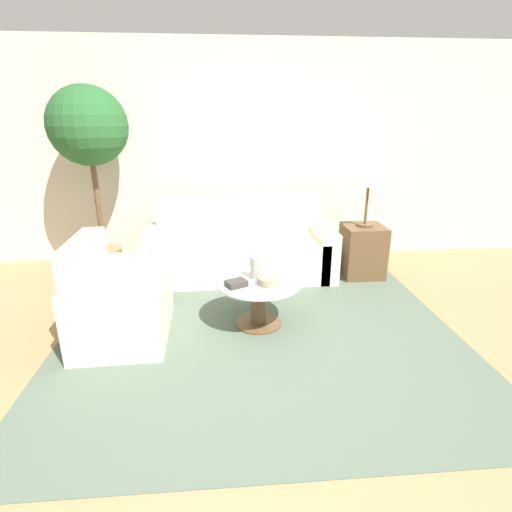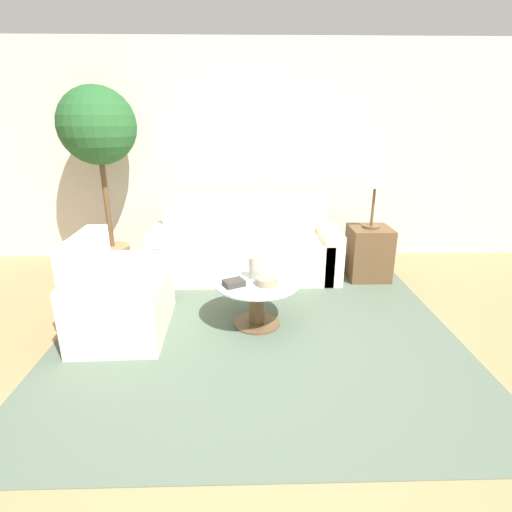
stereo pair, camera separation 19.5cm
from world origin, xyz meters
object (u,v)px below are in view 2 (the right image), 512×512
(armchair, at_px, (116,299))
(coffee_table, at_px, (257,296))
(sofa_main, at_px, (245,250))
(table_lamp, at_px, (376,176))
(vase, at_px, (255,268))
(book_stack, at_px, (234,283))
(bowl, at_px, (267,281))
(potted_plant, at_px, (99,137))

(armchair, height_order, coffee_table, armchair)
(sofa_main, distance_m, coffee_table, 1.22)
(table_lamp, bearing_deg, vase, -142.62)
(book_stack, bearing_deg, bowl, -22.55)
(potted_plant, distance_m, vase, 2.35)
(potted_plant, relative_size, bowl, 10.95)
(vase, bearing_deg, armchair, -173.51)
(sofa_main, xyz_separation_m, armchair, (-1.08, -1.28, -0.00))
(sofa_main, height_order, book_stack, sofa_main)
(book_stack, bearing_deg, vase, 16.74)
(table_lamp, relative_size, bowl, 3.80)
(table_lamp, bearing_deg, sofa_main, 173.65)
(potted_plant, height_order, bowl, potted_plant)
(coffee_table, bearing_deg, vase, 104.24)
(table_lamp, relative_size, book_stack, 3.54)
(coffee_table, height_order, potted_plant, potted_plant)
(coffee_table, relative_size, vase, 3.84)
(table_lamp, distance_m, vase, 1.75)
(book_stack, bearing_deg, armchair, 151.13)
(coffee_table, xyz_separation_m, bowl, (0.08, -0.08, 0.18))
(book_stack, bearing_deg, potted_plant, 107.80)
(armchair, distance_m, potted_plant, 1.98)
(vase, relative_size, book_stack, 0.95)
(armchair, distance_m, vase, 1.19)
(bowl, height_order, book_stack, bowl)
(armchair, height_order, table_lamp, table_lamp)
(armchair, xyz_separation_m, vase, (1.17, 0.13, 0.22))
(sofa_main, distance_m, table_lamp, 1.63)
(table_lamp, height_order, bowl, table_lamp)
(coffee_table, relative_size, bowl, 3.93)
(vase, xyz_separation_m, book_stack, (-0.17, -0.17, -0.07))
(armchair, distance_m, bowl, 1.28)
(book_stack, bearing_deg, sofa_main, 59.07)
(coffee_table, xyz_separation_m, vase, (-0.02, 0.07, 0.24))
(vase, distance_m, bowl, 0.19)
(bowl, bearing_deg, sofa_main, 97.99)
(sofa_main, bearing_deg, vase, -85.89)
(sofa_main, height_order, potted_plant, potted_plant)
(armchair, xyz_separation_m, bowl, (1.27, -0.01, 0.16))
(sofa_main, xyz_separation_m, book_stack, (-0.09, -1.31, 0.15))
(armchair, bearing_deg, potted_plant, 16.73)
(armchair, xyz_separation_m, potted_plant, (-0.49, 1.46, 1.24))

